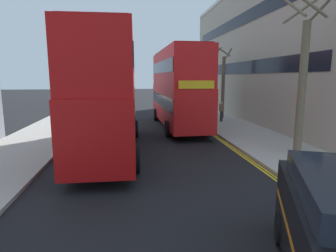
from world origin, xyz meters
TOP-DOWN VIEW (x-y plane):
  - sidewalk_right at (6.50, 16.00)m, footprint 4.00×80.00m
  - sidewalk_left at (-6.50, 16.00)m, footprint 4.00×80.00m
  - kerb_line_outer at (4.40, 14.00)m, footprint 0.10×56.00m
  - kerb_line_inner at (4.24, 14.00)m, footprint 0.10×56.00m
  - double_decker_bus_away at (-1.99, 14.22)m, footprint 2.91×10.84m
  - double_decker_bus_oncoming at (2.48, 20.67)m, footprint 3.00×10.86m
  - pedestrian_far at (6.30, 22.06)m, footprint 0.34×0.22m
  - street_tree_near at (5.80, 36.00)m, footprint 1.94×1.95m
  - street_tree_mid at (7.07, 24.23)m, footprint 1.49×1.74m
  - street_tree_far at (6.73, 12.09)m, footprint 1.68×1.68m
  - townhouse_terrace_right at (13.50, 24.99)m, footprint 10.08×28.00m

SIDE VIEW (x-z plane):
  - kerb_line_outer at x=4.40m, z-range 0.00..0.01m
  - kerb_line_inner at x=4.24m, z-range 0.00..0.01m
  - sidewalk_right at x=6.50m, z-range 0.00..0.14m
  - sidewalk_left at x=-6.50m, z-range 0.00..0.14m
  - pedestrian_far at x=6.30m, z-range 0.18..1.80m
  - double_decker_bus_away at x=-1.99m, z-range 0.21..5.85m
  - double_decker_bus_oncoming at x=2.48m, z-range 0.21..5.85m
  - street_tree_mid at x=7.07m, z-range 0.02..6.21m
  - street_tree_near at x=5.80m, z-range 0.17..6.53m
  - street_tree_far at x=6.73m, z-range -0.04..7.03m
  - townhouse_terrace_right at x=13.50m, z-range 0.00..11.78m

